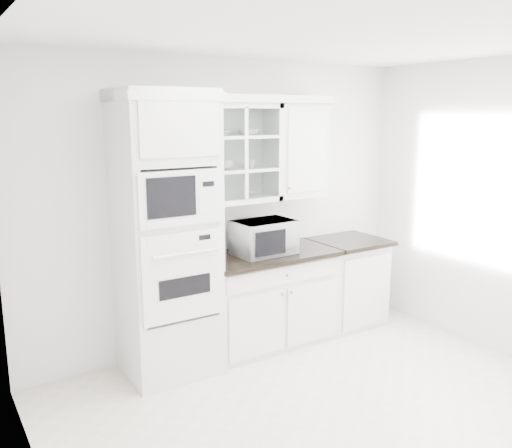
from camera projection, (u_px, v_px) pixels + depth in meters
ground at (344, 420)px, 3.96m from camera, size 4.00×3.50×0.01m
room_shell at (313, 173)px, 3.96m from camera, size 4.00×3.50×2.70m
oven_column at (166, 237)px, 4.50m from camera, size 0.76×0.68×2.40m
base_cabinet_run at (267, 298)px, 5.22m from camera, size 1.32×0.67×0.92m
extra_base_cabinet at (346, 281)px, 5.74m from camera, size 0.72×0.67×0.92m
upper_cabinet_glass at (237, 153)px, 4.92m from camera, size 0.80×0.33×0.90m
upper_cabinet_solid at (297, 151)px, 5.27m from camera, size 0.55×0.33×0.90m
crown_molding at (227, 98)px, 4.75m from camera, size 2.14×0.38×0.07m
countertop_microwave at (263, 237)px, 5.04m from camera, size 0.56×0.47×0.32m
bowl_a at (218, 133)px, 4.78m from camera, size 0.21×0.21×0.05m
bowl_b at (249, 132)px, 4.94m from camera, size 0.22×0.22×0.06m
cup_a at (227, 165)px, 4.89m from camera, size 0.14×0.14×0.09m
cup_b at (251, 164)px, 5.01m from camera, size 0.11×0.11×0.08m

